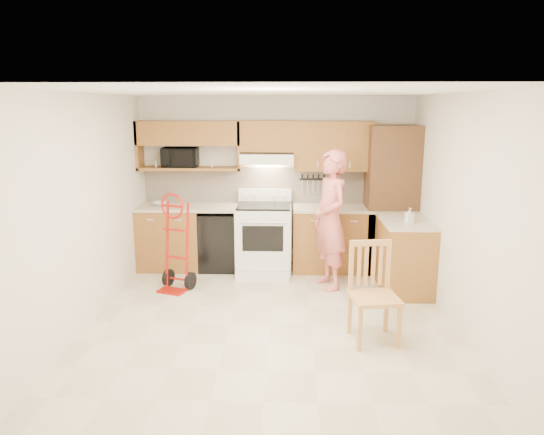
{
  "coord_description": "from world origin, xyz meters",
  "views": [
    {
      "loc": [
        0.19,
        -5.19,
        2.37
      ],
      "look_at": [
        0.0,
        0.5,
        1.1
      ],
      "focal_mm": 33.31,
      "sensor_mm": 36.0,
      "label": 1
    }
  ],
  "objects_px": {
    "person": "(330,220)",
    "dining_chair": "(375,294)",
    "microwave": "(180,157)",
    "range": "(264,233)",
    "hand_truck": "(174,247)"
  },
  "relations": [
    {
      "from": "person",
      "to": "dining_chair",
      "type": "distance_m",
      "value": 1.66
    },
    {
      "from": "person",
      "to": "microwave",
      "type": "bearing_deg",
      "value": -132.33
    },
    {
      "from": "range",
      "to": "hand_truck",
      "type": "bearing_deg",
      "value": -145.07
    },
    {
      "from": "person",
      "to": "range",
      "type": "bearing_deg",
      "value": -143.76
    },
    {
      "from": "range",
      "to": "dining_chair",
      "type": "bearing_deg",
      "value": -60.54
    },
    {
      "from": "range",
      "to": "person",
      "type": "bearing_deg",
      "value": -33.97
    },
    {
      "from": "microwave",
      "to": "hand_truck",
      "type": "height_order",
      "value": "microwave"
    },
    {
      "from": "range",
      "to": "hand_truck",
      "type": "relative_size",
      "value": 1.0
    },
    {
      "from": "hand_truck",
      "to": "dining_chair",
      "type": "bearing_deg",
      "value": -10.44
    },
    {
      "from": "microwave",
      "to": "range",
      "type": "height_order",
      "value": "microwave"
    },
    {
      "from": "hand_truck",
      "to": "dining_chair",
      "type": "xyz_separation_m",
      "value": [
        2.35,
        -1.39,
        -0.07
      ]
    },
    {
      "from": "microwave",
      "to": "hand_truck",
      "type": "xyz_separation_m",
      "value": [
        0.1,
        -1.06,
        -1.05
      ]
    },
    {
      "from": "microwave",
      "to": "person",
      "type": "relative_size",
      "value": 0.28
    },
    {
      "from": "range",
      "to": "person",
      "type": "height_order",
      "value": "person"
    },
    {
      "from": "range",
      "to": "dining_chair",
      "type": "relative_size",
      "value": 1.14
    }
  ]
}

